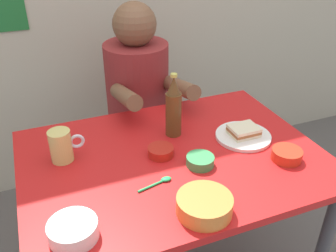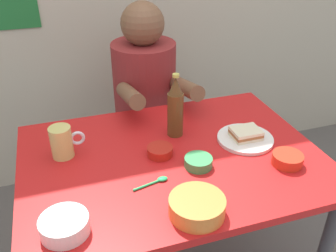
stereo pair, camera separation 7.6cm
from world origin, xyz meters
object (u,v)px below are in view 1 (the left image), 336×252
at_px(beer_bottle, 174,108).
at_px(sauce_bowl_chili, 287,154).
at_px(beer_mug, 62,146).
at_px(sandwich, 244,131).
at_px(dining_table, 173,175).
at_px(person_seated, 138,84).
at_px(stool, 140,150).
at_px(plate_orange, 243,136).

height_order(beer_bottle, sauce_bowl_chili, beer_bottle).
bearing_deg(beer_mug, sauce_bowl_chili, -21.60).
xyz_separation_m(sandwich, sauce_bowl_chili, (0.07, -0.19, -0.01)).
relative_size(dining_table, sauce_bowl_chili, 10.00).
height_order(sandwich, beer_bottle, beer_bottle).
bearing_deg(person_seated, dining_table, -95.69).
bearing_deg(stool, beer_mug, -131.13).
relative_size(plate_orange, sandwich, 2.00).
relative_size(dining_table, beer_bottle, 4.20).
distance_m(dining_table, person_seated, 0.63).
bearing_deg(beer_mug, person_seated, 48.23).
xyz_separation_m(plate_orange, beer_bottle, (-0.25, 0.13, 0.11)).
bearing_deg(sandwich, plate_orange, -1.79).
height_order(plate_orange, beer_mug, beer_mug).
bearing_deg(sandwich, beer_mug, 170.70).
bearing_deg(plate_orange, beer_mug, 170.70).
distance_m(stool, beer_bottle, 0.71).
height_order(person_seated, beer_mug, person_seated).
height_order(stool, plate_orange, plate_orange).
relative_size(dining_table, stool, 2.44).
bearing_deg(beer_bottle, stool, 89.83).
height_order(plate_orange, sauce_bowl_chili, sauce_bowl_chili).
height_order(stool, person_seated, person_seated).
bearing_deg(plate_orange, stool, 111.74).
xyz_separation_m(beer_bottle, sauce_bowl_chili, (0.31, -0.32, -0.10)).
bearing_deg(dining_table, sandwich, 2.19).
distance_m(dining_table, stool, 0.70).
xyz_separation_m(stool, plate_orange, (0.25, -0.62, 0.40)).
xyz_separation_m(dining_table, beer_bottle, (0.06, 0.14, 0.21)).
distance_m(sandwich, sauce_bowl_chili, 0.20).
distance_m(stool, sauce_bowl_chili, 0.96).
distance_m(dining_table, beer_mug, 0.43).
height_order(sandwich, beer_mug, beer_mug).
relative_size(person_seated, sandwich, 6.54).
bearing_deg(dining_table, beer_mug, 161.86).
relative_size(person_seated, plate_orange, 3.27).
distance_m(dining_table, beer_bottle, 0.26).
bearing_deg(sandwich, beer_bottle, 152.33).
distance_m(plate_orange, sauce_bowl_chili, 0.20).
distance_m(plate_orange, beer_bottle, 0.30).
distance_m(stool, beer_mug, 0.81).
height_order(stool, sandwich, sandwich).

